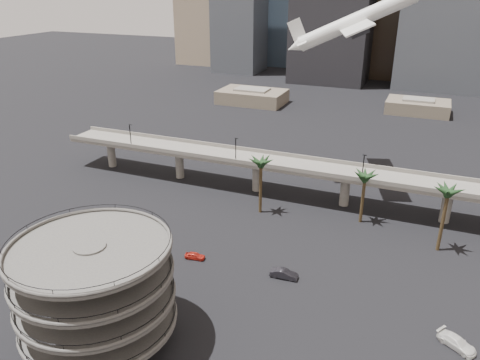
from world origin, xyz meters
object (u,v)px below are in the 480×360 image
at_px(car_a, 195,256).
at_px(car_c, 457,342).
at_px(car_b, 284,274).
at_px(overpass, 300,169).
at_px(parking_ramp, 95,285).
at_px(airborne_jet, 355,21).

height_order(car_a, car_c, car_c).
bearing_deg(car_b, overpass, 7.75).
xyz_separation_m(parking_ramp, car_a, (2.29, 24.82, -9.17)).
bearing_deg(parking_ramp, car_c, 21.05).
xyz_separation_m(parking_ramp, airborne_jet, (20.28, 74.54, 30.23)).
bearing_deg(car_c, parking_ramp, 144.08).
height_order(overpass, car_b, overpass).
bearing_deg(car_c, overpass, 73.95).
xyz_separation_m(overpass, car_c, (35.09, -40.49, -6.52)).
relative_size(overpass, car_c, 22.99).
relative_size(parking_ramp, overpass, 0.17).
bearing_deg(car_b, parking_ramp, 138.29).
xyz_separation_m(car_a, car_b, (17.54, 0.58, 0.16)).
xyz_separation_m(airborne_jet, car_a, (-18.00, -49.72, -39.41)).
xyz_separation_m(car_a, car_c, (45.81, -6.31, 0.16)).
xyz_separation_m(overpass, airborne_jet, (7.28, 15.55, 32.73)).
relative_size(parking_ramp, car_c, 3.93).
bearing_deg(car_a, overpass, -26.22).
xyz_separation_m(airborne_jet, car_b, (-0.46, -49.14, -39.25)).
bearing_deg(car_c, car_b, 109.33).
bearing_deg(car_c, car_a, 115.19).
relative_size(car_b, car_c, 0.88).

